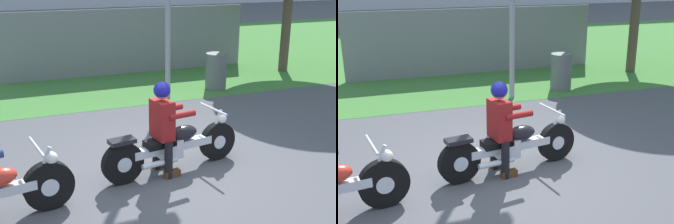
# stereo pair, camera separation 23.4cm
# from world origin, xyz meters

# --- Properties ---
(ground) EXTENTS (120.00, 120.00, 0.00)m
(ground) POSITION_xyz_m (0.00, 0.00, 0.00)
(ground) COLOR #4C4C51
(grass_verge) EXTENTS (60.00, 12.00, 0.01)m
(grass_verge) POSITION_xyz_m (0.00, 9.23, 0.00)
(grass_verge) COLOR #3D7533
(grass_verge) RESTS_ON ground
(motorcycle_lead) EXTENTS (2.21, 0.71, 0.86)m
(motorcycle_lead) POSITION_xyz_m (0.15, 0.05, 0.38)
(motorcycle_lead) COLOR black
(motorcycle_lead) RESTS_ON ground
(rider_lead) EXTENTS (0.60, 0.52, 1.38)m
(rider_lead) POSITION_xyz_m (-0.02, 0.02, 0.80)
(rider_lead) COLOR black
(rider_lead) RESTS_ON ground
(trash_can) EXTENTS (0.51, 0.51, 0.89)m
(trash_can) POSITION_xyz_m (2.80, 3.88, 0.44)
(trash_can) COLOR #595E5B
(trash_can) RESTS_ON ground
(fence_segment) EXTENTS (7.00, 0.06, 1.80)m
(fence_segment) POSITION_xyz_m (1.28, 6.26, 0.90)
(fence_segment) COLOR slate
(fence_segment) RESTS_ON ground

